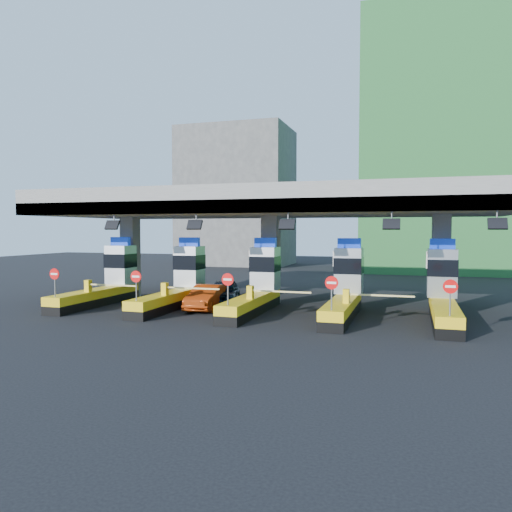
% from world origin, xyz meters
% --- Properties ---
extents(ground, '(120.00, 120.00, 0.00)m').
position_xyz_m(ground, '(0.00, 0.00, 0.00)').
color(ground, black).
rests_on(ground, ground).
extents(toll_canopy, '(28.00, 12.09, 7.00)m').
position_xyz_m(toll_canopy, '(0.00, 2.87, 6.13)').
color(toll_canopy, slate).
rests_on(toll_canopy, ground).
extents(toll_lane_far_left, '(4.43, 8.00, 4.16)m').
position_xyz_m(toll_lane_far_left, '(-10.00, 0.28, 1.40)').
color(toll_lane_far_left, black).
rests_on(toll_lane_far_left, ground).
extents(toll_lane_left, '(4.43, 8.00, 4.16)m').
position_xyz_m(toll_lane_left, '(-5.00, 0.28, 1.40)').
color(toll_lane_left, black).
rests_on(toll_lane_left, ground).
extents(toll_lane_center, '(4.43, 8.00, 4.16)m').
position_xyz_m(toll_lane_center, '(0.00, 0.28, 1.40)').
color(toll_lane_center, black).
rests_on(toll_lane_center, ground).
extents(toll_lane_right, '(4.43, 8.00, 4.16)m').
position_xyz_m(toll_lane_right, '(5.00, 0.28, 1.40)').
color(toll_lane_right, black).
rests_on(toll_lane_right, ground).
extents(toll_lane_far_right, '(4.43, 8.00, 4.16)m').
position_xyz_m(toll_lane_far_right, '(10.00, 0.28, 1.40)').
color(toll_lane_far_right, black).
rests_on(toll_lane_far_right, ground).
extents(bg_building_scaffold, '(18.00, 12.00, 28.00)m').
position_xyz_m(bg_building_scaffold, '(12.00, 32.00, 14.00)').
color(bg_building_scaffold, '#1E5926').
rests_on(bg_building_scaffold, ground).
extents(bg_building_concrete, '(14.00, 10.00, 18.00)m').
position_xyz_m(bg_building_concrete, '(-14.00, 36.00, 9.00)').
color(bg_building_concrete, '#4C4C49').
rests_on(bg_building_concrete, ground).
extents(van, '(2.90, 4.83, 1.54)m').
position_xyz_m(van, '(-2.75, 1.93, 0.77)').
color(van, black).
rests_on(van, ground).
extents(red_car, '(1.83, 4.41, 1.42)m').
position_xyz_m(red_car, '(-2.94, -0.26, 0.71)').
color(red_car, '#99300B').
rests_on(red_car, ground).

